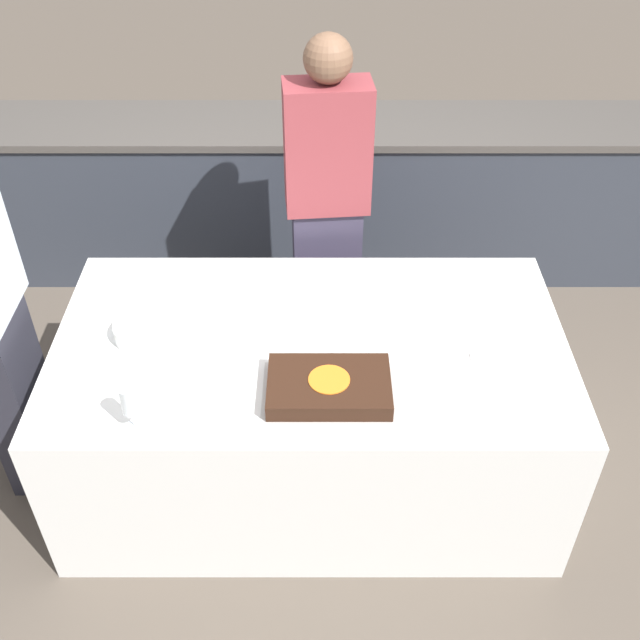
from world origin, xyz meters
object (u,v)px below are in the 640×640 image
Objects in this scene: plate_stack at (146,330)px; person_cutting_cake at (328,211)px; wine_glass at (130,401)px; cake at (330,387)px.

plate_stack is 0.14× the size of person_cutting_cake.
wine_glass is at bearing -84.51° from plate_stack.
person_cutting_cake is at bearing 90.00° from cake.
plate_stack is at bearing 95.49° from wine_glass.
cake reaches higher than plate_stack.
cake is 0.28× the size of person_cutting_cake.
wine_glass is 0.11× the size of person_cutting_cake.
person_cutting_cake reaches higher than plate_stack.
cake is 2.00× the size of plate_stack.
plate_stack is 1.04m from person_cutting_cake.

